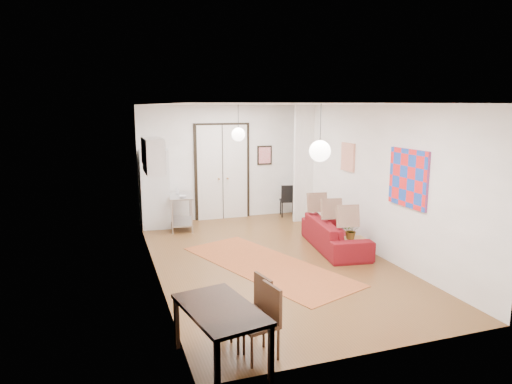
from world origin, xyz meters
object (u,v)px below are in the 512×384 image
object	(u,v)px
sofa	(335,234)
black_side_chair	(286,197)
fridge	(155,189)
dining_table	(220,314)
dining_chair_near	(248,305)
dining_chair_far	(256,315)
coffee_table	(346,242)
kitchen_counter	(181,207)

from	to	relation	value
sofa	black_side_chair	bearing A→B (deg)	4.70
fridge	dining_table	distance (m)	6.31
dining_chair_near	dining_chair_far	distance (m)	0.30
sofa	dining_chair_far	world-z (taller)	dining_chair_far
black_side_chair	dining_table	bearing A→B (deg)	75.98
dining_table	sofa	bearing A→B (deg)	46.01
coffee_table	dining_table	world-z (taller)	dining_table
dining_chair_near	sofa	bearing A→B (deg)	125.78
kitchen_counter	black_side_chair	world-z (taller)	black_side_chair
sofa	kitchen_counter	xyz separation A→B (m)	(-2.69, 2.61, 0.20)
sofa	kitchen_counter	size ratio (longest dim) A/B	1.87
coffee_table	fridge	distance (m)	4.75
fridge	dining_chair_far	distance (m)	6.25
sofa	dining_chair_far	xyz separation A→B (m)	(-2.82, -3.30, 0.18)
coffee_table	dining_chair_near	world-z (taller)	dining_chair_near
coffee_table	dining_chair_far	size ratio (longest dim) A/B	0.99
coffee_table	dining_chair_near	xyz separation A→B (m)	(-2.77, -2.46, 0.18)
sofa	fridge	world-z (taller)	fridge
kitchen_counter	fridge	distance (m)	0.77
kitchen_counter	dining_chair_far	world-z (taller)	dining_chair_far
dining_chair_near	dining_table	bearing A→B (deg)	-60.31
sofa	black_side_chair	xyz separation A→B (m)	(0.17, 3.00, 0.19)
black_side_chair	dining_chair_near	bearing A→B (deg)	77.76
coffee_table	kitchen_counter	bearing A→B (deg)	129.94
sofa	dining_chair_near	size ratio (longest dim) A/B	2.44
coffee_table	fridge	world-z (taller)	fridge
dining_chair_near	black_side_chair	size ratio (longest dim) A/B	1.00
fridge	dining_table	world-z (taller)	fridge
kitchen_counter	dining_chair_far	bearing A→B (deg)	-83.30
dining_table	dining_chair_far	world-z (taller)	dining_chair_far
sofa	dining_table	bearing A→B (deg)	144.01
dining_table	black_side_chair	world-z (taller)	black_side_chair
dining_chair_far	black_side_chair	xyz separation A→B (m)	(2.99, 6.30, 0.01)
fridge	coffee_table	bearing A→B (deg)	-42.34
kitchen_counter	dining_table	world-z (taller)	kitchen_counter
coffee_table	dining_table	xyz separation A→B (m)	(-3.21, -2.84, 0.30)
fridge	kitchen_counter	bearing A→B (deg)	-24.53
fridge	sofa	bearing A→B (deg)	-37.04
sofa	fridge	xyz separation A→B (m)	(-3.24, 2.92, 0.62)
kitchen_counter	black_side_chair	distance (m)	2.89
dining_chair_far	black_side_chair	size ratio (longest dim) A/B	1.00
kitchen_counter	fridge	bearing A→B (deg)	158.48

